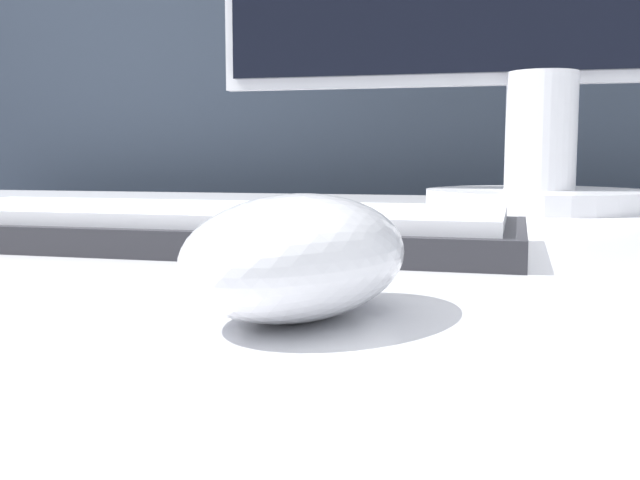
{
  "coord_description": "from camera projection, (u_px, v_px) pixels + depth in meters",
  "views": [
    {
      "loc": [
        0.1,
        -0.46,
        0.78
      ],
      "look_at": [
        0.03,
        -0.19,
        0.75
      ],
      "focal_mm": 42.0,
      "sensor_mm": 36.0,
      "label": 1
    }
  ],
  "objects": [
    {
      "name": "partition_panel",
      "position": [
        437.0,
        270.0,
        1.19
      ],
      "size": [
        5.0,
        0.03,
        1.19
      ],
      "color": "#333D4C",
      "rests_on": "ground_plane"
    },
    {
      "name": "computer_mouse_near",
      "position": [
        299.0,
        256.0,
        0.26
      ],
      "size": [
        0.09,
        0.12,
        0.04
      ],
      "rotation": [
        0.0,
        0.0,
        -0.28
      ],
      "color": "white",
      "rests_on": "desk"
    },
    {
      "name": "keyboard",
      "position": [
        200.0,
        226.0,
        0.47
      ],
      "size": [
        0.4,
        0.15,
        0.02
      ],
      "rotation": [
        0.0,
        0.0,
        -0.02
      ],
      "color": "#28282D",
      "rests_on": "desk"
    }
  ]
}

